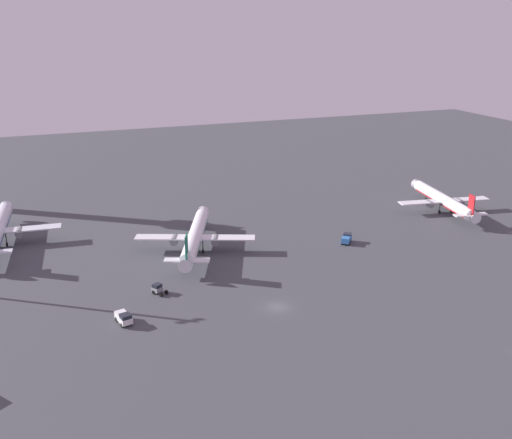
# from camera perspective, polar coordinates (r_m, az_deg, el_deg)

# --- Properties ---
(ground_plane) EXTENTS (416.00, 416.00, 0.00)m
(ground_plane) POSITION_cam_1_polar(r_m,az_deg,el_deg) (115.32, 2.11, -8.56)
(ground_plane) COLOR #424449
(airplane_near_gate) EXTENTS (28.22, 35.79, 9.58)m
(airplane_near_gate) POSITION_cam_1_polar(r_m,az_deg,el_deg) (141.66, -5.97, -1.67)
(airplane_near_gate) COLOR white
(airplane_near_gate) RESTS_ON ground
(airplane_far_stand) EXTENTS (27.68, 35.42, 9.10)m
(airplane_far_stand) POSITION_cam_1_polar(r_m,az_deg,el_deg) (178.71, 17.88, 1.83)
(airplane_far_stand) COLOR white
(airplane_far_stand) RESTS_ON ground
(cargo_loader) EXTENTS (4.14, 4.44, 2.25)m
(cargo_loader) POSITION_cam_1_polar(r_m,az_deg,el_deg) (148.28, 8.86, -1.85)
(cargo_loader) COLOR #3372BF
(cargo_loader) RESTS_ON ground
(maintenance_van) EXTENTS (2.91, 4.49, 2.25)m
(maintenance_van) POSITION_cam_1_polar(r_m,az_deg,el_deg) (111.72, -12.82, -9.35)
(maintenance_van) COLOR white
(maintenance_van) RESTS_ON ground
(pushback_tug) EXTENTS (3.19, 3.56, 2.05)m
(pushback_tug) POSITION_cam_1_polar(r_m,az_deg,el_deg) (121.88, -9.59, -6.69)
(pushback_tug) COLOR gray
(pushback_tug) RESTS_ON ground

